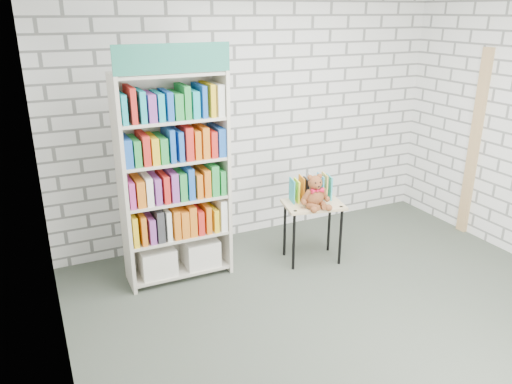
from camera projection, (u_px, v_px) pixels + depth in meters
name	position (u px, v px, depth m)	size (l,w,h in m)	color
ground	(354.00, 318.00, 4.25)	(4.50, 4.50, 0.00)	#3F463B
room_shell	(370.00, 110.00, 3.63)	(4.52, 4.02, 2.81)	silver
bookshelf	(174.00, 178.00, 4.60)	(0.99, 0.38, 2.22)	beige
display_table	(313.00, 211.00, 5.06)	(0.66, 0.52, 0.63)	tan
table_books	(311.00, 189.00, 5.08)	(0.44, 0.26, 0.24)	#29A4B1
teddy_bear	(315.00, 194.00, 4.90)	(0.31, 0.29, 0.33)	#622E1A
door_trim	(474.00, 144.00, 5.58)	(0.05, 0.12, 2.10)	tan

